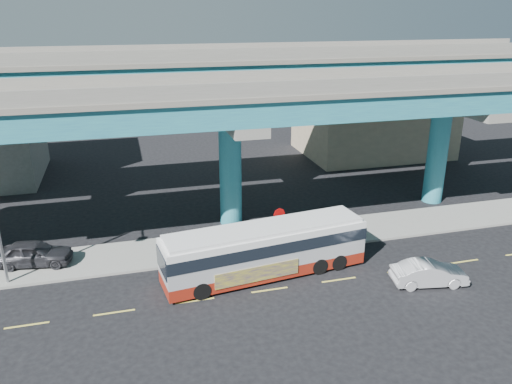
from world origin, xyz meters
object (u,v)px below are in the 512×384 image
object	(u,v)px
transit_bus	(265,248)
parked_car	(33,253)
stop_sign	(279,219)
sedan	(429,273)

from	to	relation	value
transit_bus	parked_car	world-z (taller)	transit_bus
transit_bus	stop_sign	size ratio (longest dim) A/B	4.52
stop_sign	transit_bus	bearing A→B (deg)	-107.99
transit_bus	parked_car	distance (m)	13.37
transit_bus	parked_car	bearing A→B (deg)	153.83
sedan	stop_sign	world-z (taller)	stop_sign
parked_car	stop_sign	distance (m)	14.44
sedan	parked_car	world-z (taller)	parked_car
transit_bus	sedan	distance (m)	8.95
transit_bus	sedan	xyz separation A→B (m)	(8.23, -3.37, -0.96)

